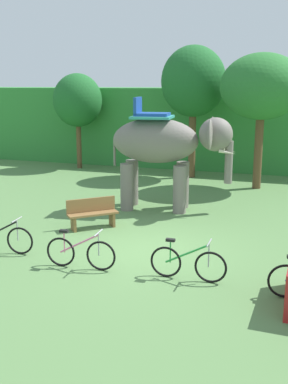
{
  "coord_description": "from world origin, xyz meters",
  "views": [
    {
      "loc": [
        3.55,
        -10.76,
        4.19
      ],
      "look_at": [
        -0.45,
        1.0,
        1.3
      ],
      "focal_mm": 43.41,
      "sensor_mm": 36.0,
      "label": 1
    }
  ],
  "objects": [
    {
      "name": "elephant",
      "position": [
        -0.75,
        4.09,
        2.2
      ],
      "size": [
        4.22,
        2.14,
        3.78
      ],
      "color": "slate",
      "rests_on": "ground"
    },
    {
      "name": "tree_right",
      "position": [
        1.93,
        8.45,
        4.08
      ],
      "size": [
        3.28,
        3.28,
        5.41
      ],
      "color": "brown",
      "rests_on": "ground"
    },
    {
      "name": "tree_center_left",
      "position": [
        -1.16,
        9.92,
        4.29
      ],
      "size": [
        2.87,
        2.87,
        5.88
      ],
      "color": "brown",
      "rests_on": "ground"
    },
    {
      "name": "tree_far_right",
      "position": [
        -7.13,
        10.4,
        3.4
      ],
      "size": [
        2.43,
        2.43,
        4.73
      ],
      "color": "brown",
      "rests_on": "ground"
    },
    {
      "name": "foliage_hedge",
      "position": [
        0.0,
        14.5,
        2.0
      ],
      "size": [
        36.0,
        6.0,
        4.0
      ],
      "primitive_type": "cube",
      "color": "#338438",
      "rests_on": "ground"
    },
    {
      "name": "bike_pink",
      "position": [
        -1.12,
        -1.63,
        0.39
      ],
      "size": [
        1.71,
        0.52,
        0.92
      ],
      "color": "black",
      "rests_on": "ground"
    },
    {
      "name": "wooden_bench",
      "position": [
        -2.18,
        1.32,
        0.48
      ],
      "size": [
        1.38,
        1.32,
        0.89
      ],
      "color": "brown",
      "rests_on": "ground"
    },
    {
      "name": "bike_green",
      "position": [
        1.4,
        -1.47,
        0.39
      ],
      "size": [
        1.71,
        0.52,
        0.92
      ],
      "color": "black",
      "rests_on": "ground"
    },
    {
      "name": "bike_black",
      "position": [
        -3.47,
        -1.34,
        0.39
      ],
      "size": [
        1.7,
        0.52,
        0.92
      ],
      "color": "black",
      "rests_on": "ground"
    },
    {
      "name": "ground_plane",
      "position": [
        0.0,
        0.0,
        0.0
      ],
      "size": [
        80.0,
        80.0,
        0.0
      ],
      "primitive_type": "plane",
      "color": "#567F47"
    }
  ]
}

